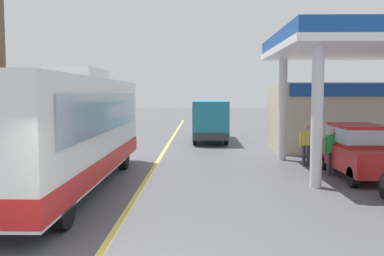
# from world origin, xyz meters

# --- Properties ---
(ground) EXTENTS (120.00, 120.00, 0.00)m
(ground) POSITION_xyz_m (0.00, 20.00, 0.00)
(ground) COLOR #4C4C51
(lane_divider_stripe) EXTENTS (0.16, 50.00, 0.01)m
(lane_divider_stripe) POSITION_xyz_m (0.00, 15.00, 0.00)
(lane_divider_stripe) COLOR #D8CC4C
(lane_divider_stripe) RESTS_ON ground
(coach_bus_main) EXTENTS (2.60, 11.04, 3.69)m
(coach_bus_main) POSITION_xyz_m (-2.22, 6.91, 1.72)
(coach_bus_main) COLOR white
(coach_bus_main) RESTS_ON ground
(gas_station_roadside) EXTENTS (9.10, 11.95, 5.10)m
(gas_station_roadside) POSITION_xyz_m (9.07, 14.10, 2.63)
(gas_station_roadside) COLOR #194799
(gas_station_roadside) RESTS_ON ground
(car_at_pump) EXTENTS (1.70, 4.20, 1.82)m
(car_at_pump) POSITION_xyz_m (7.27, 8.83, 1.01)
(car_at_pump) COLOR maroon
(car_at_pump) RESTS_ON ground
(minibus_opposing_lane) EXTENTS (2.04, 6.13, 2.44)m
(minibus_opposing_lane) POSITION_xyz_m (2.39, 19.93, 1.47)
(minibus_opposing_lane) COLOR teal
(minibus_opposing_lane) RESTS_ON ground
(pedestrian_near_pump) EXTENTS (0.55, 0.22, 1.66)m
(pedestrian_near_pump) POSITION_xyz_m (6.05, 11.15, 0.93)
(pedestrian_near_pump) COLOR #33333F
(pedestrian_near_pump) RESTS_ON ground
(pedestrian_by_shop) EXTENTS (0.55, 0.22, 1.66)m
(pedestrian_by_shop) POSITION_xyz_m (6.43, 9.11, 0.93)
(pedestrian_by_shop) COLOR #33333F
(pedestrian_by_shop) RESTS_ON ground
(utility_pole_roadside) EXTENTS (1.80, 0.24, 7.84)m
(utility_pole_roadside) POSITION_xyz_m (-5.98, 10.92, 4.10)
(utility_pole_roadside) COLOR brown
(utility_pole_roadside) RESTS_ON ground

